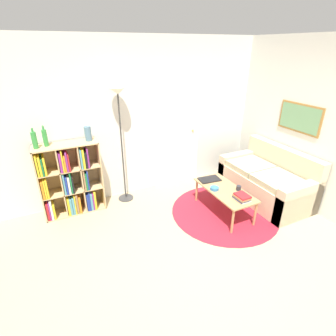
{
  "coord_description": "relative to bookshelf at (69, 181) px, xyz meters",
  "views": [
    {
      "loc": [
        -1.56,
        -1.79,
        2.44
      ],
      "look_at": [
        -0.08,
        1.25,
        0.85
      ],
      "focal_mm": 28.0,
      "sensor_mm": 36.0,
      "label": 1
    }
  ],
  "objects": [
    {
      "name": "ground_plane",
      "position": [
        1.37,
        -2.07,
        -0.54
      ],
      "size": [
        14.0,
        14.0,
        0.0
      ],
      "primitive_type": "plane",
      "color": "tan"
    },
    {
      "name": "rug",
      "position": [
        2.17,
        -1.09,
        -0.53
      ],
      "size": [
        1.69,
        1.69,
        0.01
      ],
      "color": "maroon",
      "rests_on": "ground_plane"
    },
    {
      "name": "laptop",
      "position": [
        2.11,
        -0.71,
        -0.11
      ],
      "size": [
        0.37,
        0.25,
        0.02
      ],
      "color": "black",
      "rests_on": "coffee_table"
    },
    {
      "name": "floor_lamp",
      "position": [
        0.87,
        -0.0,
        0.99
      ],
      "size": [
        0.26,
        0.26,
        1.88
      ],
      "color": "#333333",
      "rests_on": "ground_plane"
    },
    {
      "name": "book_stack_on_table",
      "position": [
        2.18,
        -1.43,
        -0.08
      ],
      "size": [
        0.18,
        0.22,
        0.08
      ],
      "color": "silver",
      "rests_on": "coffee_table"
    },
    {
      "name": "wall_right",
      "position": [
        3.51,
        -0.94,
        0.77
      ],
      "size": [
        0.08,
        5.27,
        2.6
      ],
      "color": "silver",
      "rests_on": "ground_plane"
    },
    {
      "name": "bottle_left",
      "position": [
        -0.35,
        -0.01,
        0.73
      ],
      "size": [
        0.07,
        0.07,
        0.29
      ],
      "color": "#2D8438",
      "rests_on": "bookshelf"
    },
    {
      "name": "cup",
      "position": [
        2.32,
        -1.19,
        -0.08
      ],
      "size": [
        0.07,
        0.07,
        0.07
      ],
      "color": "#28282D",
      "rests_on": "coffee_table"
    },
    {
      "name": "coffee_table",
      "position": [
        2.15,
        -1.08,
        -0.16
      ],
      "size": [
        0.49,
        1.04,
        0.42
      ],
      "color": "#AD7F51",
      "rests_on": "ground_plane"
    },
    {
      "name": "bowl",
      "position": [
        1.99,
        -1.02,
        -0.1
      ],
      "size": [
        0.13,
        0.13,
        0.04
      ],
      "color": "teal",
      "rests_on": "coffee_table"
    },
    {
      "name": "bottle_middle",
      "position": [
        -0.21,
        0.03,
        0.73
      ],
      "size": [
        0.06,
        0.06,
        0.3
      ],
      "color": "#2D8438",
      "rests_on": "bookshelf"
    },
    {
      "name": "couch",
      "position": [
        3.11,
        -1.02,
        -0.23
      ],
      "size": [
        0.84,
        1.54,
        0.88
      ],
      "color": "#CCB793",
      "rests_on": "ground_plane"
    },
    {
      "name": "vase_on_shelf",
      "position": [
        0.37,
        0.0,
        0.71
      ],
      "size": [
        0.1,
        0.1,
        0.22
      ],
      "color": "slate",
      "rests_on": "bookshelf"
    },
    {
      "name": "bookshelf",
      "position": [
        0.0,
        0.0,
        0.0
      ],
      "size": [
        0.91,
        0.34,
        1.14
      ],
      "color": "tan",
      "rests_on": "ground_plane"
    },
    {
      "name": "wall_back",
      "position": [
        1.4,
        0.21,
        0.75
      ],
      "size": [
        7.23,
        0.11,
        2.6
      ],
      "color": "silver",
      "rests_on": "ground_plane"
    }
  ]
}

